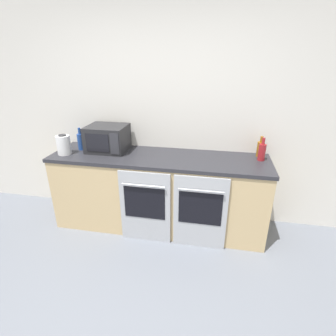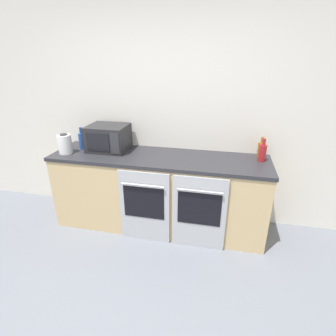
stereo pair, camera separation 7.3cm
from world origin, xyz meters
name	(u,v)px [view 2 (the right image)]	position (x,y,z in m)	size (l,w,h in m)	color
wall_back	(165,116)	(0.00, 1.93, 1.30)	(10.00, 0.06, 2.60)	silver
counter_back	(159,191)	(0.00, 1.58, 0.46)	(2.49, 0.67, 0.91)	tan
oven_left	(144,207)	(-0.08, 1.24, 0.43)	(0.57, 0.06, 0.85)	#A8AAAF
oven_right	(199,213)	(0.52, 1.24, 0.43)	(0.57, 0.06, 0.85)	#A8AAAF
microwave	(108,138)	(-0.64, 1.66, 1.06)	(0.46, 0.39, 0.30)	#232326
bottle_red	(262,152)	(1.13, 1.67, 1.01)	(0.08, 0.08, 0.25)	maroon
bottle_blue	(82,140)	(-0.97, 1.63, 1.02)	(0.07, 0.07, 0.27)	#234793
bottle_amber	(261,149)	(1.13, 1.79, 1.00)	(0.08, 0.08, 0.24)	#8C5114
kettle	(65,144)	(-1.09, 1.45, 1.02)	(0.16, 0.16, 0.23)	white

